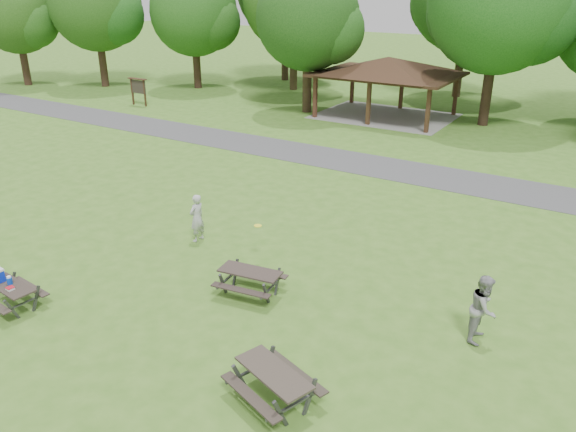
# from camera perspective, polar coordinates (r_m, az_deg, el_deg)

# --- Properties ---
(ground) EXTENTS (160.00, 160.00, 0.00)m
(ground) POSITION_cam_1_polar(r_m,az_deg,el_deg) (16.23, -10.62, -8.23)
(ground) COLOR #3F6E1F
(ground) RESTS_ON ground
(asphalt_path) EXTENTS (120.00, 3.20, 0.02)m
(asphalt_path) POSITION_cam_1_polar(r_m,az_deg,el_deg) (27.19, 9.40, 4.96)
(asphalt_path) COLOR #424244
(asphalt_path) RESTS_ON ground
(pavilion) EXTENTS (8.60, 7.01, 3.76)m
(pavilion) POSITION_cam_1_polar(r_m,az_deg,el_deg) (37.03, 10.12, 14.57)
(pavilion) COLOR #3A1F15
(pavilion) RESTS_ON ground
(notice_board) EXTENTS (1.60, 0.30, 1.88)m
(notice_board) POSITION_cam_1_polar(r_m,az_deg,el_deg) (41.41, -15.00, 12.57)
(notice_board) COLOR #311C12
(notice_board) RESTS_ON ground
(tree_row_a) EXTENTS (7.56, 7.20, 9.97)m
(tree_row_a) POSITION_cam_1_polar(r_m,az_deg,el_deg) (49.44, -18.84, 19.43)
(tree_row_a) COLOR black
(tree_row_a) RESTS_ON ground
(tree_row_b) EXTENTS (7.14, 6.80, 9.28)m
(tree_row_b) POSITION_cam_1_polar(r_m,az_deg,el_deg) (46.97, -9.45, 19.55)
(tree_row_b) COLOR black
(tree_row_b) RESTS_ON ground
(tree_row_c) EXTENTS (8.19, 7.80, 10.67)m
(tree_row_c) POSITION_cam_1_polar(r_m,az_deg,el_deg) (45.64, 0.72, 20.84)
(tree_row_c) COLOR #322316
(tree_row_c) RESTS_ON ground
(tree_row_d) EXTENTS (6.93, 6.60, 9.27)m
(tree_row_d) POSITION_cam_1_polar(r_m,az_deg,el_deg) (37.56, 2.17, 19.17)
(tree_row_d) COLOR black
(tree_row_d) RESTS_ON ground
(tree_row_e) EXTENTS (8.40, 8.00, 11.02)m
(tree_row_e) POSITION_cam_1_polar(r_m,az_deg,el_deg) (35.88, 20.79, 19.24)
(tree_row_e) COLOR black
(tree_row_e) RESTS_ON ground
(tree_flank_left) EXTENTS (6.72, 6.40, 8.93)m
(tree_flank_left) POSITION_cam_1_polar(r_m,az_deg,el_deg) (52.46, -25.82, 17.89)
(tree_flank_left) COLOR #301D15
(tree_flank_left) RESTS_ON ground
(picnic_table_near) EXTENTS (1.74, 1.46, 1.13)m
(picnic_table_near) POSITION_cam_1_polar(r_m,az_deg,el_deg) (17.12, -26.75, -6.28)
(picnic_table_near) COLOR #2B231F
(picnic_table_near) RESTS_ON ground
(picnic_table_middle) EXTENTS (1.95, 1.65, 0.77)m
(picnic_table_middle) POSITION_cam_1_polar(r_m,az_deg,el_deg) (15.93, -3.87, -6.13)
(picnic_table_middle) COLOR #2D2421
(picnic_table_middle) RESTS_ON ground
(picnic_table_far) EXTENTS (2.22, 2.00, 0.80)m
(picnic_table_far) POSITION_cam_1_polar(r_m,az_deg,el_deg) (12.22, -1.45, -16.19)
(picnic_table_far) COLOR #322A24
(picnic_table_far) RESTS_ON ground
(frisbee_in_flight) EXTENTS (0.30, 0.30, 0.02)m
(frisbee_in_flight) POSITION_cam_1_polar(r_m,az_deg,el_deg) (17.37, -3.08, -0.99)
(frisbee_in_flight) COLOR yellow
(frisbee_in_flight) RESTS_ON ground
(frisbee_thrower) EXTENTS (0.44, 0.64, 1.68)m
(frisbee_thrower) POSITION_cam_1_polar(r_m,az_deg,el_deg) (19.19, -9.24, -0.20)
(frisbee_thrower) COLOR #B0B0B2
(frisbee_thrower) RESTS_ON ground
(frisbee_catcher) EXTENTS (0.67, 0.86, 1.77)m
(frisbee_catcher) POSITION_cam_1_polar(r_m,az_deg,el_deg) (14.67, 19.26, -8.85)
(frisbee_catcher) COLOR gray
(frisbee_catcher) RESTS_ON ground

